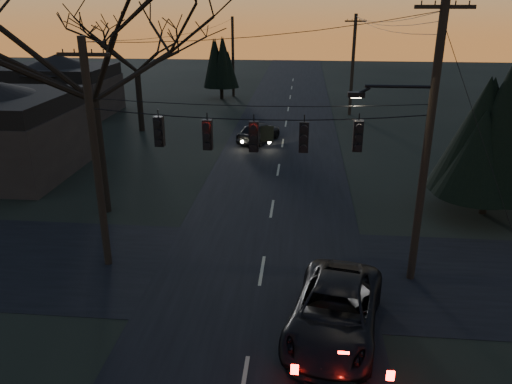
# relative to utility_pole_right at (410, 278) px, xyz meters

# --- Properties ---
(main_road) EXTENTS (8.00, 120.00, 0.02)m
(main_road) POSITION_rel_utility_pole_right_xyz_m (-5.50, 10.00, 0.01)
(main_road) COLOR black
(main_road) RESTS_ON ground
(cross_road) EXTENTS (60.00, 7.00, 0.02)m
(cross_road) POSITION_rel_utility_pole_right_xyz_m (-5.50, 0.00, 0.01)
(cross_road) COLOR black
(cross_road) RESTS_ON ground
(utility_pole_right) EXTENTS (5.00, 0.30, 10.00)m
(utility_pole_right) POSITION_rel_utility_pole_right_xyz_m (0.00, 0.00, 0.00)
(utility_pole_right) COLOR black
(utility_pole_right) RESTS_ON ground
(utility_pole_left) EXTENTS (1.80, 0.30, 8.50)m
(utility_pole_left) POSITION_rel_utility_pole_right_xyz_m (-11.50, 0.00, 0.00)
(utility_pole_left) COLOR black
(utility_pole_left) RESTS_ON ground
(utility_pole_far_r) EXTENTS (1.80, 0.30, 8.50)m
(utility_pole_far_r) POSITION_rel_utility_pole_right_xyz_m (0.00, 28.00, 0.00)
(utility_pole_far_r) COLOR black
(utility_pole_far_r) RESTS_ON ground
(utility_pole_far_l) EXTENTS (0.30, 0.30, 8.00)m
(utility_pole_far_l) POSITION_rel_utility_pole_right_xyz_m (-11.50, 36.00, 0.00)
(utility_pole_far_l) COLOR black
(utility_pole_far_l) RESTS_ON ground
(span_signal_assembly) EXTENTS (11.50, 0.44, 1.52)m
(span_signal_assembly) POSITION_rel_utility_pole_right_xyz_m (-5.74, 0.00, 5.30)
(span_signal_assembly) COLOR black
(span_signal_assembly) RESTS_ON ground
(bare_tree_left) EXTENTS (11.08, 11.08, 10.74)m
(bare_tree_left) POSITION_rel_utility_pole_right_xyz_m (-13.49, 5.00, 7.51)
(bare_tree_left) COLOR black
(bare_tree_left) RESTS_ON ground
(evergreen_right) EXTENTS (4.74, 4.74, 7.14)m
(evergreen_right) POSITION_rel_utility_pole_right_xyz_m (4.62, 6.46, 4.16)
(evergreen_right) COLOR black
(evergreen_right) RESTS_ON ground
(bare_tree_dist) EXTENTS (7.60, 7.60, 9.11)m
(bare_tree_dist) POSITION_rel_utility_pole_right_xyz_m (-16.62, 20.62, 6.37)
(bare_tree_dist) COLOR black
(bare_tree_dist) RESTS_ON ground
(evergreen_dist) EXTENTS (3.22, 3.22, 5.49)m
(evergreen_dist) POSITION_rel_utility_pole_right_xyz_m (-12.51, 34.48, 3.33)
(evergreen_dist) COLOR black
(evergreen_dist) RESTS_ON ground
(house_left_far) EXTENTS (9.00, 7.00, 5.20)m
(house_left_far) POSITION_rel_utility_pole_right_xyz_m (-25.50, 26.00, 2.60)
(house_left_far) COLOR black
(house_left_far) RESTS_ON ground
(suv_near) EXTENTS (3.57, 5.93, 1.54)m
(suv_near) POSITION_rel_utility_pole_right_xyz_m (-2.99, -3.55, 0.77)
(suv_near) COLOR black
(suv_near) RESTS_ON ground
(sedan_oncoming_a) EXTENTS (3.21, 4.61, 1.46)m
(sedan_oncoming_a) POSITION_rel_utility_pole_right_xyz_m (-7.25, 18.21, 0.73)
(sedan_oncoming_a) COLOR black
(sedan_oncoming_a) RESTS_ON ground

